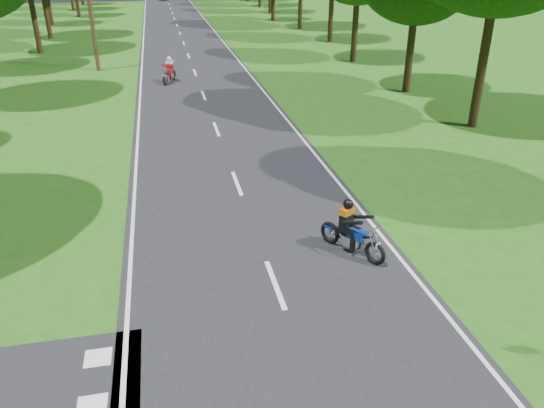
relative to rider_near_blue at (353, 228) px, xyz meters
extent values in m
plane|color=#225212|center=(-2.19, -2.98, -0.74)|extent=(160.00, 160.00, 0.00)
cube|color=black|center=(-2.19, 47.02, -0.73)|extent=(7.00, 140.00, 0.02)
cube|color=silver|center=(-2.19, -0.98, -0.72)|extent=(0.12, 2.00, 0.01)
cube|color=silver|center=(-2.19, 5.02, -0.72)|extent=(0.12, 2.00, 0.01)
cube|color=silver|center=(-2.19, 11.02, -0.72)|extent=(0.12, 2.00, 0.01)
cube|color=silver|center=(-2.19, 17.02, -0.72)|extent=(0.12, 2.00, 0.01)
cube|color=silver|center=(-2.19, 23.02, -0.72)|extent=(0.12, 2.00, 0.01)
cube|color=silver|center=(-2.19, 29.02, -0.72)|extent=(0.12, 2.00, 0.01)
cube|color=silver|center=(-2.19, 35.02, -0.72)|extent=(0.12, 2.00, 0.01)
cube|color=silver|center=(-2.19, 41.02, -0.72)|extent=(0.12, 2.00, 0.01)
cube|color=silver|center=(-2.19, 47.02, -0.72)|extent=(0.12, 2.00, 0.01)
cube|color=silver|center=(-2.19, 53.02, -0.72)|extent=(0.12, 2.00, 0.01)
cube|color=silver|center=(-2.19, 59.02, -0.72)|extent=(0.12, 2.00, 0.01)
cube|color=silver|center=(-2.19, 65.02, -0.72)|extent=(0.12, 2.00, 0.01)
cube|color=silver|center=(-2.19, 71.02, -0.72)|extent=(0.12, 2.00, 0.01)
cube|color=silver|center=(-2.19, 77.02, -0.72)|extent=(0.12, 2.00, 0.01)
cube|color=silver|center=(-5.49, 47.02, -0.72)|extent=(0.10, 140.00, 0.01)
cube|color=silver|center=(1.11, 47.02, -0.72)|extent=(0.10, 140.00, 0.01)
cube|color=silver|center=(-5.99, -3.88, -0.72)|extent=(0.50, 0.50, 0.01)
cube|color=silver|center=(-5.99, -2.68, -0.72)|extent=(0.50, 0.50, 0.01)
cylinder|color=black|center=(-13.01, 32.62, 1.42)|extent=(0.40, 0.40, 4.32)
cylinder|color=black|center=(-13.44, 40.12, 1.46)|extent=(0.40, 0.40, 4.40)
cylinder|color=black|center=(-14.79, 49.80, 0.86)|extent=(0.40, 0.40, 3.20)
cylinder|color=black|center=(-12.94, 57.18, 0.87)|extent=(0.40, 0.40, 3.22)
cylinder|color=black|center=(8.88, 9.22, 1.54)|extent=(0.40, 0.40, 4.56)
cylinder|color=black|center=(8.74, 15.71, 1.00)|extent=(0.40, 0.40, 3.49)
cylinder|color=black|center=(8.88, 24.60, 1.10)|extent=(0.40, 0.40, 3.69)
cylinder|color=black|center=(9.98, 33.44, 1.13)|extent=(0.40, 0.40, 3.74)
cylinder|color=black|center=(9.53, 41.74, 1.58)|extent=(0.40, 0.40, 4.64)
cylinder|color=black|center=(8.36, 48.94, 0.71)|extent=(0.40, 0.40, 2.91)
cylinder|color=#382616|center=(-8.19, 25.02, 3.26)|extent=(0.26, 0.26, 8.00)
camera|label=1|loc=(-4.36, -10.96, 6.23)|focal=35.00mm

